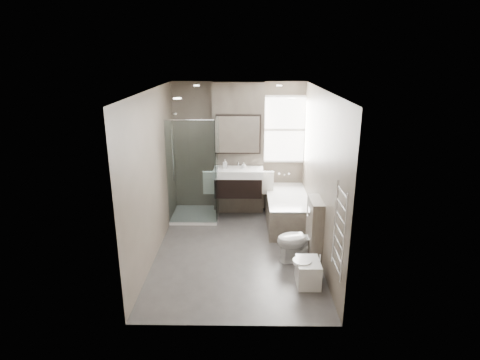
{
  "coord_description": "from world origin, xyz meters",
  "views": [
    {
      "loc": [
        0.13,
        -5.94,
        3.13
      ],
      "look_at": [
        0.05,
        0.15,
        1.18
      ],
      "focal_mm": 30.0,
      "sensor_mm": 36.0,
      "label": 1
    }
  ],
  "objects_px": {
    "toilet": "(299,240)",
    "bidet": "(308,272)",
    "bathtub": "(287,208)",
    "vanity": "(238,182)"
  },
  "relations": [
    {
      "from": "toilet",
      "to": "bidet",
      "type": "distance_m",
      "value": 0.71
    },
    {
      "from": "vanity",
      "to": "bidet",
      "type": "height_order",
      "value": "vanity"
    },
    {
      "from": "toilet",
      "to": "bidet",
      "type": "height_order",
      "value": "toilet"
    },
    {
      "from": "vanity",
      "to": "bidet",
      "type": "xyz_separation_m",
      "value": [
        1.01,
        -2.39,
        -0.55
      ]
    },
    {
      "from": "bathtub",
      "to": "bidet",
      "type": "height_order",
      "value": "bathtub"
    },
    {
      "from": "bidet",
      "to": "bathtub",
      "type": "bearing_deg",
      "value": 92.49
    },
    {
      "from": "toilet",
      "to": "bidet",
      "type": "bearing_deg",
      "value": -8.22
    },
    {
      "from": "vanity",
      "to": "toilet",
      "type": "distance_m",
      "value": 2.0
    },
    {
      "from": "bidet",
      "to": "toilet",
      "type": "bearing_deg",
      "value": 93.75
    },
    {
      "from": "bathtub",
      "to": "toilet",
      "type": "xyz_separation_m",
      "value": [
        0.05,
        -1.38,
        0.03
      ]
    }
  ]
}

